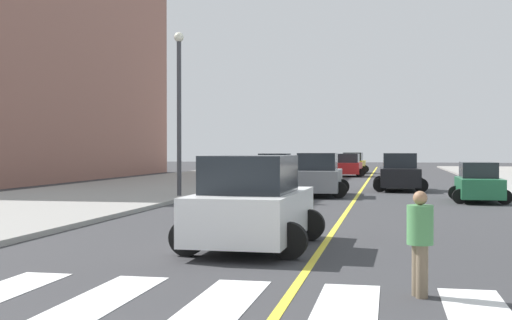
{
  "coord_description": "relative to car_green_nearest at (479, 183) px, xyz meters",
  "views": [
    {
      "loc": [
        1.49,
        -5.11,
        2.24
      ],
      "look_at": [
        -5.32,
        29.21,
        1.67
      ],
      "focal_mm": 47.27,
      "sensor_mm": 36.0,
      "label": 1
    }
  ],
  "objects": [
    {
      "name": "car_green_nearest",
      "position": [
        0.0,
        0.0,
        0.0
      ],
      "size": [
        2.38,
        3.78,
        1.68
      ],
      "rotation": [
        0.0,
        0.0,
        3.13
      ],
      "color": "#236B42",
      "rests_on": "ground"
    },
    {
      "name": "car_yellow_seventh",
      "position": [
        -6.99,
        33.14,
        0.11
      ],
      "size": [
        2.79,
        4.37,
        1.92
      ],
      "rotation": [
        0.0,
        0.0,
        -0.04
      ],
      "color": "gold",
      "rests_on": "ground"
    },
    {
      "name": "street_lamp",
      "position": [
        -12.97,
        -0.84,
        3.69
      ],
      "size": [
        0.44,
        0.44,
        7.32
      ],
      "color": "#38383D",
      "rests_on": "sidewalk_kerb_west"
    },
    {
      "name": "car_silver_fourth",
      "position": [
        -10.53,
        10.56,
        0.14
      ],
      "size": [
        2.82,
        4.46,
        1.97
      ],
      "rotation": [
        0.0,
        0.0,
        0.02
      ],
      "color": "#B7B7BC",
      "rests_on": "ground"
    },
    {
      "name": "car_gray_third",
      "position": [
        -7.05,
        2.31,
        0.17
      ],
      "size": [
        2.94,
        4.64,
        2.05
      ],
      "rotation": [
        0.0,
        0.0,
        0.02
      ],
      "color": "slate",
      "rests_on": "ground"
    },
    {
      "name": "pedestrian_crossing",
      "position": [
        -3.26,
        -19.32,
        0.1
      ],
      "size": [
        0.4,
        0.4,
        1.61
      ],
      "rotation": [
        0.0,
        0.0,
        5.05
      ],
      "color": "brown",
      "rests_on": "ground"
    },
    {
      "name": "car_red_fifth",
      "position": [
        -6.95,
        25.63,
        0.09
      ],
      "size": [
        2.68,
        4.22,
        1.87
      ],
      "rotation": [
        0.0,
        0.0,
        -0.03
      ],
      "color": "red",
      "rests_on": "ground"
    },
    {
      "name": "lane_divider_paint",
      "position": [
        -5.21,
        15.35,
        -0.78
      ],
      "size": [
        0.16,
        80.0,
        0.01
      ],
      "primitive_type": "cube",
      "color": "yellow",
      "rests_on": "ground"
    },
    {
      "name": "car_white_second",
      "position": [
        -6.75,
        -14.88,
        0.19
      ],
      "size": [
        3.0,
        4.74,
        2.1
      ],
      "rotation": [
        0.0,
        0.0,
        -0.02
      ],
      "color": "silver",
      "rests_on": "ground"
    },
    {
      "name": "car_black_sixth",
      "position": [
        -3.17,
        7.36,
        0.16
      ],
      "size": [
        2.87,
        4.55,
        2.02
      ],
      "rotation": [
        0.0,
        0.0,
        3.16
      ],
      "color": "black",
      "rests_on": "ground"
    },
    {
      "name": "sidewalk_kerb_west",
      "position": [
        -17.41,
        -4.65,
        -0.71
      ],
      "size": [
        10.0,
        120.0,
        0.15
      ],
      "primitive_type": "cube",
      "color": "gray",
      "rests_on": "ground"
    },
    {
      "name": "crosswalk_paint",
      "position": [
        -5.21,
        -20.65,
        -0.78
      ],
      "size": [
        13.5,
        4.0,
        0.01
      ],
      "color": "silver",
      "rests_on": "ground"
    }
  ]
}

